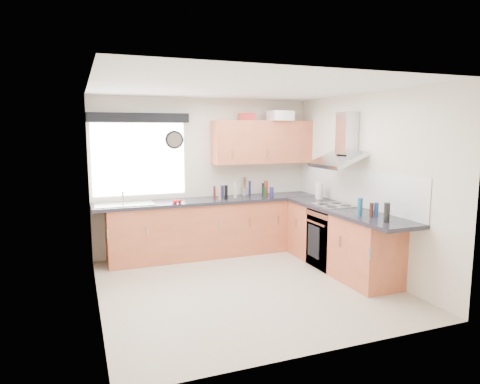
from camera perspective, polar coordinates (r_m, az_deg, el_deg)
name	(u,v)px	position (r m, az deg, el deg)	size (l,w,h in m)	color
ground_plane	(246,286)	(5.65, 0.74, -12.42)	(3.60, 3.60, 0.00)	beige
ceiling	(246,88)	(5.31, 0.80, 13.73)	(3.60, 3.60, 0.02)	white
wall_back	(205,176)	(7.03, -4.69, 2.14)	(3.60, 0.02, 2.50)	silver
wall_front	(323,217)	(3.75, 11.06, -3.31)	(3.60, 0.02, 2.50)	silver
wall_left	(94,198)	(4.96, -18.91, -0.80)	(0.02, 3.60, 2.50)	silver
wall_right	(365,184)	(6.23, 16.34, 1.06)	(0.02, 3.60, 2.50)	silver
window	(139,159)	(6.77, -13.27, 4.27)	(1.40, 0.02, 1.10)	white
window_blind	(139,118)	(6.67, -13.35, 9.62)	(1.50, 0.18, 0.14)	black
splashback	(351,186)	(6.47, 14.64, 0.75)	(0.01, 3.00, 0.54)	white
base_cab_back	(205,229)	(6.86, -4.73, -4.96)	(3.00, 0.58, 0.86)	#AD5334
base_cab_corner	(294,222)	(7.45, 7.22, -3.95)	(0.60, 0.60, 0.86)	#AD5334
base_cab_right	(339,240)	(6.33, 13.11, -6.28)	(0.58, 2.10, 0.86)	#AD5334
worktop_back	(211,201)	(6.79, -3.94, -1.18)	(3.60, 0.62, 0.05)	black
worktop_right	(346,211)	(6.11, 13.96, -2.46)	(0.62, 2.42, 0.05)	black
sink	(124,202)	(6.52, -15.19, -1.26)	(0.84, 0.46, 0.10)	#B1B4BA
oven	(333,238)	(6.45, 12.29, -6.03)	(0.56, 0.58, 0.85)	black
hob_plate	(334,205)	(6.34, 12.42, -1.72)	(0.52, 0.52, 0.01)	#B1B4BA
extractor_hood	(342,146)	(6.31, 13.42, 5.99)	(0.52, 0.78, 0.66)	#B1B4BA
upper_cabinets	(263,142)	(7.15, 3.03, 6.67)	(1.70, 0.35, 0.70)	#AD5334
washing_machine	(148,236)	(6.69, -12.20, -5.79)	(0.54, 0.52, 0.78)	white
wall_clock	(175,140)	(6.83, -8.71, 6.90)	(0.29, 0.29, 0.04)	black
casserole	(280,116)	(7.18, 5.39, 10.09)	(0.38, 0.28, 0.16)	white
storage_box	(247,117)	(7.15, 0.93, 9.98)	(0.26, 0.22, 0.12)	red
utensil_pot	(245,191)	(7.18, 0.62, 0.07)	(0.09, 0.09, 0.13)	gray
kitchen_roll	(319,191)	(6.89, 10.53, 0.14)	(0.12, 0.12, 0.26)	white
tomato_cluster	(177,201)	(6.44, -8.46, -1.26)	(0.13, 0.13, 0.06)	#C50407
jar_0	(266,188)	(7.13, 3.48, 0.51)	(0.06, 0.06, 0.25)	maroon
jar_1	(272,192)	(7.02, 4.24, 0.00)	(0.06, 0.06, 0.16)	navy
jar_2	(265,192)	(6.98, 3.32, 0.00)	(0.04, 0.04, 0.17)	#123415
jar_3	(220,193)	(6.69, -2.70, -0.19)	(0.04, 0.04, 0.21)	olive
jar_4	(222,191)	(6.97, -2.44, 0.08)	(0.07, 0.07, 0.19)	navy
jar_5	(214,192)	(6.80, -3.43, -0.07)	(0.04, 0.04, 0.21)	#501015
jar_6	(263,189)	(7.29, 3.10, 0.45)	(0.05, 0.05, 0.19)	black
jar_7	(226,192)	(6.75, -1.87, -0.04)	(0.05, 0.05, 0.22)	black
jar_8	(235,190)	(6.87, -0.63, 0.24)	(0.05, 0.05, 0.26)	#A89C8F
jar_9	(250,188)	(7.16, 1.30, 0.53)	(0.04, 0.04, 0.25)	#151549
bottle_0	(376,210)	(5.64, 17.71, -2.27)	(0.06, 0.06, 0.18)	navy
bottle_1	(371,210)	(5.61, 17.13, -2.30)	(0.05, 0.05, 0.18)	#381814
bottle_2	(387,213)	(5.34, 19.00, -2.60)	(0.07, 0.07, 0.24)	black
bottle_3	(360,207)	(5.66, 15.71, -1.92)	(0.07, 0.07, 0.23)	#19507C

